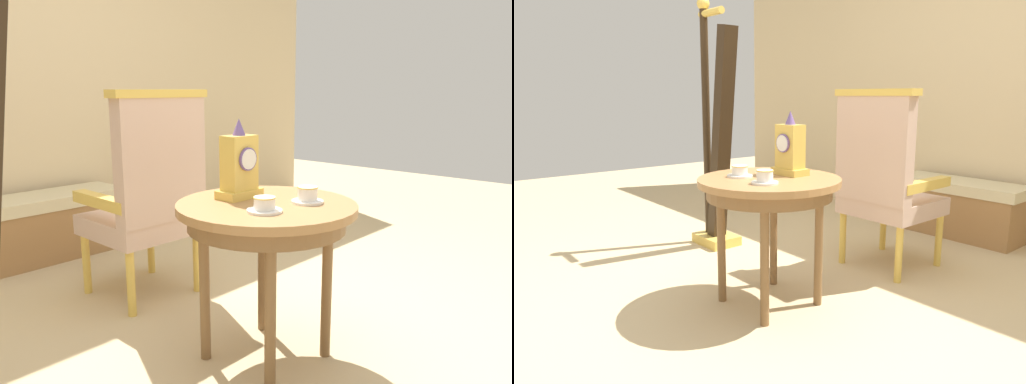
% 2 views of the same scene
% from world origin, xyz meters
% --- Properties ---
extents(ground_plane, '(10.00, 10.00, 0.00)m').
position_xyz_m(ground_plane, '(0.00, 0.00, 0.00)').
color(ground_plane, tan).
extents(wall_back, '(6.00, 0.10, 2.80)m').
position_xyz_m(wall_back, '(0.00, 2.25, 1.40)').
color(wall_back, beige).
rests_on(wall_back, ground).
extents(side_table, '(0.74, 0.74, 0.69)m').
position_xyz_m(side_table, '(-0.02, -0.03, 0.61)').
color(side_table, '#9E7042').
rests_on(side_table, ground).
extents(teacup_left, '(0.14, 0.14, 0.06)m').
position_xyz_m(teacup_left, '(-0.15, -0.13, 0.71)').
color(teacup_left, white).
rests_on(teacup_left, side_table).
extents(teacup_right, '(0.13, 0.13, 0.07)m').
position_xyz_m(teacup_right, '(0.09, -0.16, 0.72)').
color(teacup_right, white).
rests_on(teacup_right, side_table).
extents(mantel_clock, '(0.19, 0.11, 0.34)m').
position_xyz_m(mantel_clock, '(-0.03, 0.11, 0.82)').
color(mantel_clock, gold).
rests_on(mantel_clock, side_table).
extents(armchair, '(0.56, 0.53, 1.14)m').
position_xyz_m(armchair, '(0.03, 0.85, 0.59)').
color(armchair, '#CCA893').
rests_on(armchair, ground).
extents(harp, '(0.40, 0.24, 1.78)m').
position_xyz_m(harp, '(-1.04, 0.32, 0.72)').
color(harp, gold).
rests_on(harp, ground).
extents(window_bench, '(1.02, 0.40, 0.44)m').
position_xyz_m(window_bench, '(-0.04, 1.95, 0.22)').
color(window_bench, beige).
rests_on(window_bench, ground).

